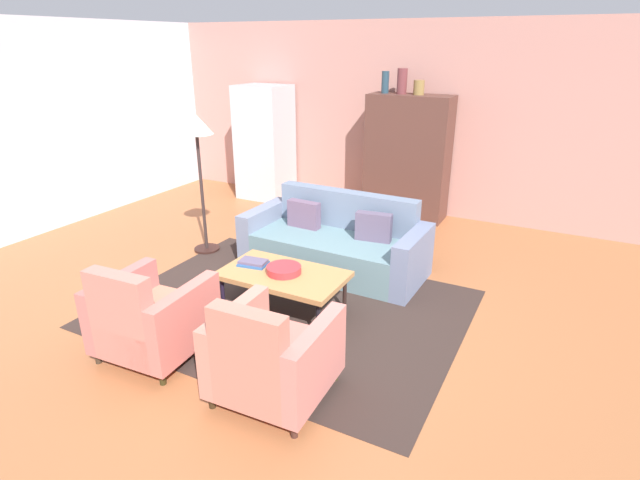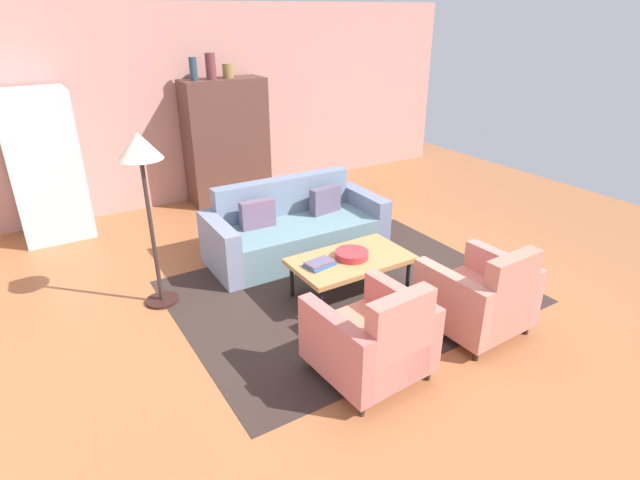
% 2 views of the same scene
% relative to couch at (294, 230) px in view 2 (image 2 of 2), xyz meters
% --- Properties ---
extents(ground_plane, '(10.22, 10.22, 0.00)m').
position_rel_couch_xyz_m(ground_plane, '(0.08, -1.33, -0.29)').
color(ground_plane, '#9D5D36').
extents(wall_back, '(8.52, 0.12, 2.80)m').
position_rel_couch_xyz_m(wall_back, '(0.08, 2.53, 1.11)').
color(wall_back, tan).
rests_on(wall_back, ground).
extents(area_rug, '(3.40, 2.60, 0.01)m').
position_rel_couch_xyz_m(area_rug, '(-0.00, -1.14, -0.28)').
color(area_rug, '#312521').
rests_on(area_rug, ground).
extents(couch, '(2.12, 0.95, 0.86)m').
position_rel_couch_xyz_m(couch, '(0.00, 0.00, 0.00)').
color(couch, slate).
rests_on(couch, ground).
extents(coffee_table, '(1.20, 0.70, 0.42)m').
position_rel_couch_xyz_m(coffee_table, '(-0.00, -1.19, 0.09)').
color(coffee_table, black).
rests_on(coffee_table, ground).
extents(armchair_left, '(0.85, 0.85, 0.88)m').
position_rel_couch_xyz_m(armchair_left, '(-0.60, -2.35, 0.06)').
color(armchair_left, '#332B1A').
rests_on(armchair_left, ground).
extents(armchair_right, '(0.83, 0.83, 0.88)m').
position_rel_couch_xyz_m(armchair_right, '(0.60, -2.35, 0.06)').
color(armchair_right, '#392C14').
rests_on(armchair_right, ground).
extents(fruit_bowl, '(0.34, 0.34, 0.07)m').
position_rel_couch_xyz_m(fruit_bowl, '(0.01, -1.19, 0.17)').
color(fruit_bowl, '#AD2C31').
rests_on(fruit_bowl, coffee_table).
extents(book_stack, '(0.31, 0.24, 0.05)m').
position_rel_couch_xyz_m(book_stack, '(-0.36, -1.17, 0.15)').
color(book_stack, '#295594').
rests_on(book_stack, coffee_table).
extents(cabinet, '(1.20, 0.51, 1.80)m').
position_rel_couch_xyz_m(cabinet, '(0.10, 2.19, 0.61)').
color(cabinet, '#4F2F27').
rests_on(cabinet, ground).
extents(vase_tall, '(0.11, 0.11, 0.30)m').
position_rel_couch_xyz_m(vase_tall, '(-0.30, 2.18, 1.66)').
color(vase_tall, '#253D4C').
rests_on(vase_tall, cabinet).
extents(vase_round, '(0.14, 0.14, 0.35)m').
position_rel_couch_xyz_m(vase_round, '(-0.05, 2.18, 1.69)').
color(vase_round, brown).
rests_on(vase_round, cabinet).
extents(vase_small, '(0.15, 0.15, 0.20)m').
position_rel_couch_xyz_m(vase_small, '(0.20, 2.18, 1.61)').
color(vase_small, olive).
rests_on(vase_small, cabinet).
extents(refrigerator, '(0.80, 0.73, 1.85)m').
position_rel_couch_xyz_m(refrigerator, '(-2.35, 2.08, 0.64)').
color(refrigerator, '#B7BABF').
rests_on(refrigerator, ground).
extents(floor_lamp, '(0.40, 0.40, 1.72)m').
position_rel_couch_xyz_m(floor_lamp, '(-1.70, -0.31, 1.16)').
color(floor_lamp, black).
rests_on(floor_lamp, ground).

